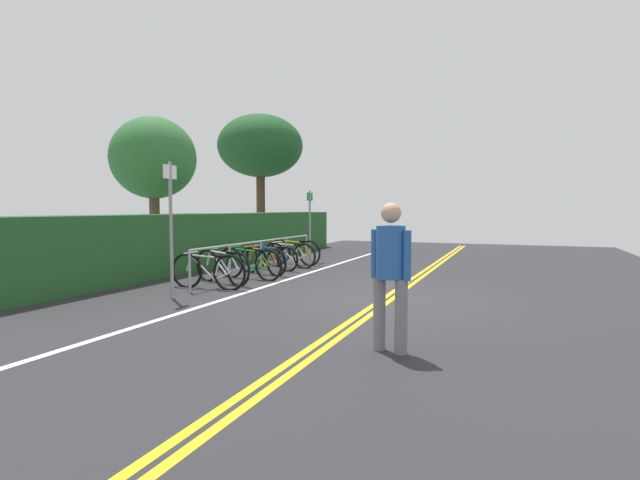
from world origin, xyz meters
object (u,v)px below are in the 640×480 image
Objects in this scene: bicycle_2 at (249,263)px; tree_far_right at (260,147)px; bike_rack at (261,249)px; pedestrian at (390,267)px; sign_post_near at (171,217)px; bicycle_6 at (295,252)px; bicycle_0 at (208,271)px; bicycle_4 at (271,258)px; sign_post_far at (310,219)px; tree_mid at (153,159)px; bicycle_1 at (222,267)px; bicycle_5 at (289,255)px; bicycle_3 at (263,261)px.

bicycle_2 is 9.86m from tree_far_right.
pedestrian is (-5.13, -4.46, 0.34)m from bike_rack.
pedestrian reaches higher than bicycle_2.
bicycle_2 is 6.15m from pedestrian.
bicycle_6 is at bearing 2.41° from sign_post_near.
bicycle_2 reaches higher than bicycle_0.
bike_rack reaches higher than bicycle_2.
tree_far_right reaches higher than bicycle_4.
sign_post_far is 0.51× the size of tree_mid.
bicycle_2 is 1.65m from bicycle_4.
pedestrian is (-2.85, -4.40, 0.60)m from bicycle_0.
bicycle_6 is at bearing -142.44° from tree_far_right.
bicycle_1 is 0.71× the size of sign_post_near.
bicycle_2 is at bearing -177.14° from bicycle_5.
bicycle_0 reaches higher than bicycle_5.
tree_far_right reaches higher than tree_mid.
sign_post_far is 6.42m from tree_far_right.
bicycle_6 is at bearing 12.91° from bicycle_5.
sign_post_far is at bearing 2.19° from bicycle_5.
bicycle_5 is at bearing -1.82° from bicycle_1.
tree_far_right is at bearing 29.13° from bicycle_3.
tree_mid is (0.54, 3.74, 2.67)m from bicycle_3.
sign_post_near reaches higher than bicycle_5.
bicycle_5 is at bearing -75.65° from tree_mid.
tree_mid is at bearing 55.03° from pedestrian.
bike_rack is 4.46m from tree_mid.
bicycle_1 reaches higher than bicycle_5.
bicycle_6 is at bearing -0.17° from bicycle_4.
tree_far_right reaches higher than bike_rack.
bicycle_2 is 1.14× the size of bicycle_3.
tree_mid reaches higher than pedestrian.
tree_mid is at bearing 93.75° from bicycle_4.
bicycle_4 is (2.40, 0.07, -0.04)m from bicycle_1.
bicycle_3 is at bearing -150.87° from tree_far_right.
bicycle_0 is 3.83m from bicycle_5.
bicycle_5 is (1.55, -0.02, -0.27)m from bike_rack.
bicycle_0 is 5.28m from pedestrian.
bicycle_6 is 1.29m from sign_post_far.
bicycle_5 is at bearing -0.16° from bicycle_3.
bicycle_4 is 8.46m from tree_far_right.
sign_post_far reaches higher than bicycle_1.
pedestrian is (-4.34, -4.32, 0.60)m from bicycle_2.
bicycle_0 is 0.80× the size of sign_post_far.
bicycle_4 is at bearing 167.07° from bicycle_5.
pedestrian is 0.31× the size of tree_far_right.
bicycle_0 is 0.95× the size of bicycle_2.
bicycle_4 is 0.77× the size of sign_post_far.
sign_post_near reaches higher than bicycle_4.
bicycle_4 is 0.30× the size of tree_far_right.
tree_far_right is at bearing 30.90° from bicycle_4.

